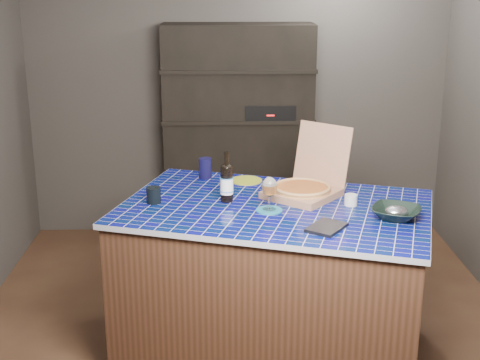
{
  "coord_description": "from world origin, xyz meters",
  "views": [
    {
      "loc": [
        -0.13,
        -3.82,
        2.17
      ],
      "look_at": [
        -0.03,
        0.0,
        0.99
      ],
      "focal_mm": 50.0,
      "sensor_mm": 36.0,
      "label": 1
    }
  ],
  "objects_px": {
    "kitchen_island": "(274,281)",
    "pizza_box": "(304,187)",
    "bowl": "(396,213)",
    "mead_bottle": "(227,182)",
    "dvd_case": "(327,227)",
    "wine_glass": "(270,188)"
  },
  "relations": [
    {
      "from": "kitchen_island",
      "to": "wine_glass",
      "type": "relative_size",
      "value": 10.37
    },
    {
      "from": "kitchen_island",
      "to": "dvd_case",
      "type": "xyz_separation_m",
      "value": [
        0.23,
        -0.36,
        0.47
      ]
    },
    {
      "from": "dvd_case",
      "to": "wine_glass",
      "type": "bearing_deg",
      "value": 169.35
    },
    {
      "from": "mead_bottle",
      "to": "dvd_case",
      "type": "height_order",
      "value": "mead_bottle"
    },
    {
      "from": "pizza_box",
      "to": "mead_bottle",
      "type": "height_order",
      "value": "pizza_box"
    },
    {
      "from": "kitchen_island",
      "to": "wine_glass",
      "type": "height_order",
      "value": "wine_glass"
    },
    {
      "from": "pizza_box",
      "to": "kitchen_island",
      "type": "bearing_deg",
      "value": -97.43
    },
    {
      "from": "mead_bottle",
      "to": "wine_glass",
      "type": "xyz_separation_m",
      "value": [
        0.23,
        -0.17,
        0.02
      ]
    },
    {
      "from": "pizza_box",
      "to": "bowl",
      "type": "height_order",
      "value": "pizza_box"
    },
    {
      "from": "kitchen_island",
      "to": "bowl",
      "type": "height_order",
      "value": "bowl"
    },
    {
      "from": "wine_glass",
      "to": "dvd_case",
      "type": "bearing_deg",
      "value": -45.9
    },
    {
      "from": "pizza_box",
      "to": "dvd_case",
      "type": "relative_size",
      "value": 2.69
    },
    {
      "from": "dvd_case",
      "to": "bowl",
      "type": "bearing_deg",
      "value": 55.39
    },
    {
      "from": "dvd_case",
      "to": "bowl",
      "type": "height_order",
      "value": "bowl"
    },
    {
      "from": "kitchen_island",
      "to": "pizza_box",
      "type": "xyz_separation_m",
      "value": [
        0.18,
        0.17,
        0.52
      ]
    },
    {
      "from": "mead_bottle",
      "to": "bowl",
      "type": "height_order",
      "value": "mead_bottle"
    },
    {
      "from": "kitchen_island",
      "to": "pizza_box",
      "type": "relative_size",
      "value": 3.42
    },
    {
      "from": "pizza_box",
      "to": "mead_bottle",
      "type": "distance_m",
      "value": 0.46
    },
    {
      "from": "pizza_box",
      "to": "dvd_case",
      "type": "height_order",
      "value": "pizza_box"
    },
    {
      "from": "pizza_box",
      "to": "wine_glass",
      "type": "bearing_deg",
      "value": -91.64
    },
    {
      "from": "kitchen_island",
      "to": "dvd_case",
      "type": "bearing_deg",
      "value": -39.86
    },
    {
      "from": "mead_bottle",
      "to": "pizza_box",
      "type": "bearing_deg",
      "value": 10.24
    }
  ]
}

